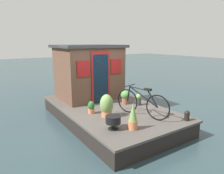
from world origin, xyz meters
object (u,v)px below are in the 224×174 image
object	(u,v)px
houseboat_cabin	(89,71)
potted_plant_lavender	(125,96)
charcoal_grill	(113,120)
potted_plant_basil	(133,117)
bicycle	(142,103)
potted_plant_thyme	(107,106)
mooring_bollard	(187,115)
potted_plant_rosemary	(91,107)
potted_plant_mint	(139,99)

from	to	relation	value
houseboat_cabin	potted_plant_lavender	bearing A→B (deg)	-156.89
potted_plant_lavender	charcoal_grill	distance (m)	2.16
potted_plant_basil	potted_plant_lavender	distance (m)	2.12
houseboat_cabin	charcoal_grill	distance (m)	3.23
charcoal_grill	bicycle	bearing A→B (deg)	-75.41
potted_plant_thyme	potted_plant_lavender	size ratio (longest dim) A/B	1.36
houseboat_cabin	potted_plant_thyme	bearing A→B (deg)	165.38
potted_plant_thyme	mooring_bollard	xyz separation A→B (m)	(-1.47, -1.68, -0.18)
potted_plant_lavender	mooring_bollard	distance (m)	2.22
potted_plant_rosemary	potted_plant_lavender	bearing A→B (deg)	-81.53
mooring_bollard	charcoal_grill	bearing A→B (deg)	72.30
potted_plant_lavender	potted_plant_mint	bearing A→B (deg)	-140.48
houseboat_cabin	mooring_bollard	distance (m)	3.90
potted_plant_basil	houseboat_cabin	bearing A→B (deg)	-8.58
potted_plant_mint	mooring_bollard	size ratio (longest dim) A/B	1.40
bicycle	potted_plant_rosemary	size ratio (longest dim) A/B	4.39
potted_plant_thyme	potted_plant_rosemary	bearing A→B (deg)	26.28
potted_plant_thyme	charcoal_grill	xyz separation A→B (m)	(-0.83, 0.33, -0.09)
bicycle	charcoal_grill	world-z (taller)	bicycle
potted_plant_thyme	potted_plant_basil	bearing A→B (deg)	-176.18
bicycle	potted_plant_thyme	xyz separation A→B (m)	(0.51, 0.87, -0.07)
potted_plant_basil	potted_plant_lavender	size ratio (longest dim) A/B	1.42
potted_plant_rosemary	mooring_bollard	world-z (taller)	potted_plant_rosemary
potted_plant_mint	charcoal_grill	size ratio (longest dim) A/B	1.06
houseboat_cabin	mooring_bollard	size ratio (longest dim) A/B	8.31
potted_plant_rosemary	charcoal_grill	xyz separation A→B (m)	(-1.31, 0.09, 0.05)
potted_plant_basil	charcoal_grill	bearing A→B (deg)	55.74
bicycle	potted_plant_thyme	distance (m)	1.02
houseboat_cabin	potted_plant_rosemary	xyz separation A→B (m)	(-1.69, 0.81, -0.82)
houseboat_cabin	mooring_bollard	bearing A→B (deg)	-163.06
mooring_bollard	potted_plant_mint	bearing A→B (deg)	5.71
potted_plant_lavender	bicycle	bearing A→B (deg)	165.13
houseboat_cabin	potted_plant_mint	size ratio (longest dim) A/B	5.93
potted_plant_thyme	potted_plant_basil	distance (m)	1.10
bicycle	mooring_bollard	distance (m)	1.27
bicycle	charcoal_grill	size ratio (longest dim) A/B	4.45
potted_plant_mint	mooring_bollard	bearing A→B (deg)	-174.29
potted_plant_basil	mooring_bollard	distance (m)	1.65
houseboat_cabin	mooring_bollard	xyz separation A→B (m)	(-3.64, -1.11, -0.86)
potted_plant_rosemary	bicycle	bearing A→B (deg)	-131.95
potted_plant_thyme	potted_plant_rosemary	xyz separation A→B (m)	(0.49, 0.24, -0.14)
houseboat_cabin	potted_plant_thyme	world-z (taller)	houseboat_cabin
potted_plant_basil	potted_plant_lavender	xyz separation A→B (m)	(1.80, -1.12, -0.06)
potted_plant_thyme	potted_plant_mint	distance (m)	1.54
potted_plant_thyme	potted_plant_rosemary	size ratio (longest dim) A/B	1.73
potted_plant_lavender	potted_plant_rosemary	bearing A→B (deg)	98.47
houseboat_cabin	potted_plant_basil	size ratio (longest dim) A/B	3.41
potted_plant_basil	charcoal_grill	world-z (taller)	potted_plant_basil
bicycle	potted_plant_lavender	distance (m)	1.26
potted_plant_lavender	charcoal_grill	bearing A→B (deg)	135.09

